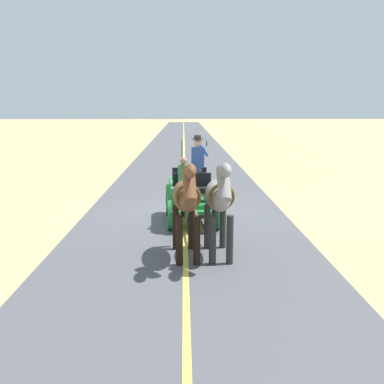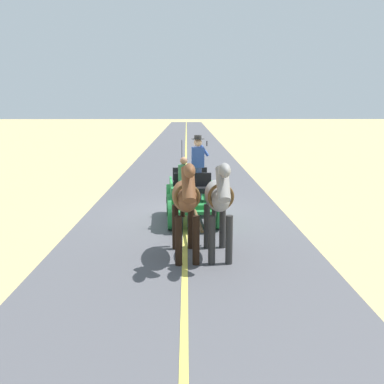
# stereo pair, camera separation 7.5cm
# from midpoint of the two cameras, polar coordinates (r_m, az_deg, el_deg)

# --- Properties ---
(ground_plane) EXTENTS (200.00, 200.00, 0.00)m
(ground_plane) POSITION_cam_midpoint_polar(r_m,az_deg,el_deg) (13.56, -0.70, -2.99)
(ground_plane) COLOR tan
(road_surface) EXTENTS (6.16, 160.00, 0.01)m
(road_surface) POSITION_cam_midpoint_polar(r_m,az_deg,el_deg) (13.56, -0.70, -2.97)
(road_surface) COLOR #4C4C51
(road_surface) RESTS_ON ground
(road_centre_stripe) EXTENTS (0.12, 160.00, 0.00)m
(road_centre_stripe) POSITION_cam_midpoint_polar(r_m,az_deg,el_deg) (13.56, -0.70, -2.95)
(road_centre_stripe) COLOR #DBCC4C
(road_centre_stripe) RESTS_ON road_surface
(horse_drawn_carriage) EXTENTS (1.55, 4.52, 2.50)m
(horse_drawn_carriage) POSITION_cam_midpoint_polar(r_m,az_deg,el_deg) (12.56, 0.15, -0.30)
(horse_drawn_carriage) COLOR #1E7233
(horse_drawn_carriage) RESTS_ON ground
(horse_near_side) EXTENTS (0.63, 2.13, 2.21)m
(horse_near_side) POSITION_cam_midpoint_polar(r_m,az_deg,el_deg) (9.55, 3.64, -0.83)
(horse_near_side) COLOR gray
(horse_near_side) RESTS_ON ground
(horse_off_side) EXTENTS (0.69, 2.14, 2.21)m
(horse_off_side) POSITION_cam_midpoint_polar(r_m,az_deg,el_deg) (9.48, -0.62, -0.89)
(horse_off_side) COLOR brown
(horse_off_side) RESTS_ON ground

